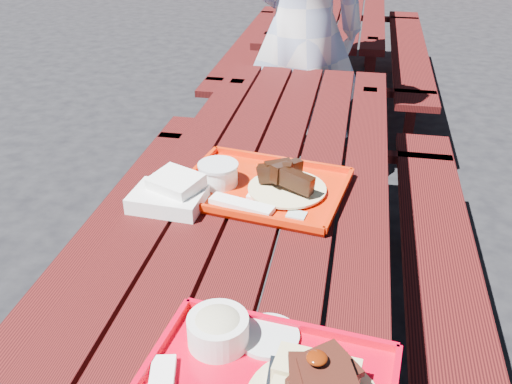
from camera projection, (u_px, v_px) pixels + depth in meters
ground at (264, 364)px, 2.11m from camera, size 60.00×60.00×0.00m
picnic_table_near at (265, 239)px, 1.83m from camera, size 1.41×2.40×0.75m
picnic_table_far at (331, 28)px, 4.22m from camera, size 1.41×2.40×0.75m
near_tray at (267, 374)px, 1.05m from camera, size 0.51×0.41×0.15m
far_tray at (260, 185)px, 1.70m from camera, size 0.53×0.44×0.08m
white_cloth at (170, 194)px, 1.63m from camera, size 0.21×0.19×0.08m
person at (302, 32)px, 2.83m from camera, size 0.74×0.59×1.77m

